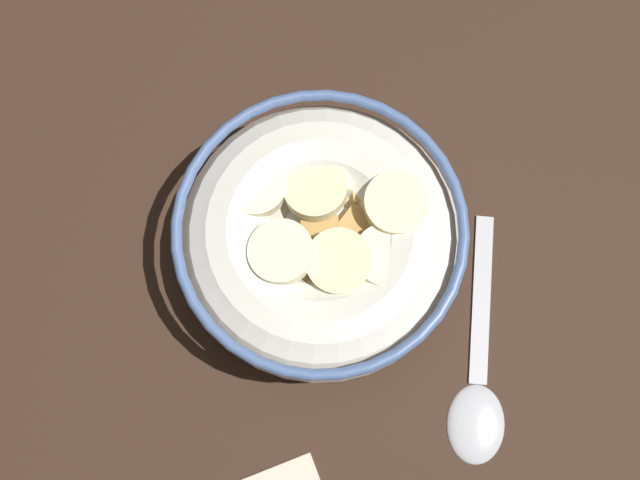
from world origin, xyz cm
name	(u,v)px	position (x,y,z in cm)	size (l,w,h in cm)	color
ground_plane	(320,255)	(0.00, 0.00, -1.00)	(138.87, 138.87, 2.00)	#332116
cereal_bowl	(320,239)	(0.00, 0.01, 3.11)	(15.47, 15.47, 6.02)	silver
spoon	(478,393)	(11.38, 3.38, 0.35)	(12.60, 9.86, 0.80)	#B7B7BC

